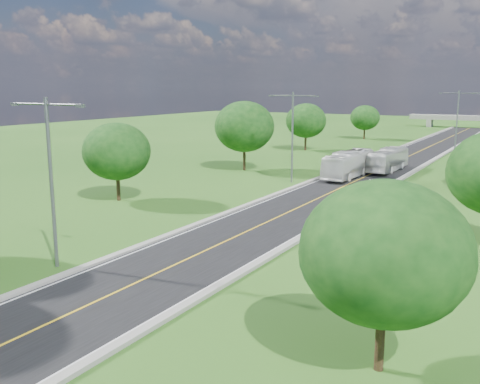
# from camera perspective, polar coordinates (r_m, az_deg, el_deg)

# --- Properties ---
(ground) EXTENTS (260.00, 260.00, 0.00)m
(ground) POSITION_cam_1_polar(r_m,az_deg,el_deg) (72.06, 14.93, 2.39)
(ground) COLOR #255417
(ground) RESTS_ON ground
(road) EXTENTS (8.00, 150.00, 0.06)m
(road) POSITION_cam_1_polar(r_m,az_deg,el_deg) (77.80, 16.14, 2.97)
(road) COLOR black
(road) RESTS_ON ground
(curb_left) EXTENTS (0.50, 150.00, 0.22)m
(curb_left) POSITION_cam_1_polar(r_m,az_deg,el_deg) (78.93, 13.15, 3.29)
(curb_left) COLOR gray
(curb_left) RESTS_ON ground
(curb_right) EXTENTS (0.50, 150.00, 0.22)m
(curb_right) POSITION_cam_1_polar(r_m,az_deg,el_deg) (76.87, 19.21, 2.76)
(curb_right) COLOR gray
(curb_right) RESTS_ON ground
(speed_limit_sign) EXTENTS (0.55, 0.09, 2.40)m
(speed_limit_sign) POSITION_cam_1_polar(r_m,az_deg,el_deg) (49.50, 13.88, 0.42)
(speed_limit_sign) COLOR slate
(speed_limit_sign) RESTS_ON ground
(overpass) EXTENTS (30.00, 3.00, 3.20)m
(overpass) POSITION_cam_1_polar(r_m,az_deg,el_deg) (150.14, 23.38, 7.19)
(overpass) COLOR gray
(overpass) RESTS_ON ground
(streetlight_near_left) EXTENTS (5.90, 0.25, 10.00)m
(streetlight_near_left) POSITION_cam_1_polar(r_m,az_deg,el_deg) (32.73, -19.57, 2.40)
(streetlight_near_left) COLOR slate
(streetlight_near_left) RESTS_ON ground
(streetlight_mid_left) EXTENTS (5.90, 0.25, 10.00)m
(streetlight_mid_left) POSITION_cam_1_polar(r_m,az_deg,el_deg) (59.40, 5.62, 6.68)
(streetlight_mid_left) COLOR slate
(streetlight_mid_left) RESTS_ON ground
(streetlight_far_right) EXTENTS (5.90, 0.25, 10.00)m
(streetlight_far_right) POSITION_cam_1_polar(r_m,az_deg,el_deg) (87.80, 22.16, 7.37)
(streetlight_far_right) COLOR slate
(streetlight_far_right) RESTS_ON ground
(tree_lb) EXTENTS (6.30, 6.30, 7.33)m
(tree_lb) POSITION_cam_1_polar(r_m,az_deg,el_deg) (51.01, -13.02, 4.24)
(tree_lb) COLOR black
(tree_lb) RESTS_ON ground
(tree_lc) EXTENTS (7.56, 7.56, 8.79)m
(tree_lc) POSITION_cam_1_polar(r_m,az_deg,el_deg) (67.99, 0.47, 6.99)
(tree_lc) COLOR black
(tree_lc) RESTS_ON ground
(tree_ld) EXTENTS (6.72, 6.72, 7.82)m
(tree_ld) POSITION_cam_1_polar(r_m,az_deg,el_deg) (90.35, 7.05, 7.56)
(tree_ld) COLOR black
(tree_ld) RESTS_ON ground
(tree_le) EXTENTS (5.88, 5.88, 6.84)m
(tree_le) POSITION_cam_1_polar(r_m,az_deg,el_deg) (112.00, 13.19, 7.73)
(tree_le) COLOR black
(tree_le) RESTS_ON ground
(tree_ra) EXTENTS (6.30, 6.30, 7.33)m
(tree_ra) POSITION_cam_1_polar(r_m,az_deg,el_deg) (20.25, 15.18, -6.27)
(tree_ra) COLOR black
(tree_ra) RESTS_ON ground
(bus_outbound) EXTENTS (2.70, 10.27, 2.84)m
(bus_outbound) POSITION_cam_1_polar(r_m,az_deg,el_deg) (69.89, 15.50, 3.32)
(bus_outbound) COLOR silver
(bus_outbound) RESTS_ON road
(bus_inbound) EXTENTS (2.75, 11.09, 3.08)m
(bus_inbound) POSITION_cam_1_polar(r_m,az_deg,el_deg) (64.16, 11.51, 2.94)
(bus_inbound) COLOR silver
(bus_inbound) RESTS_ON road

